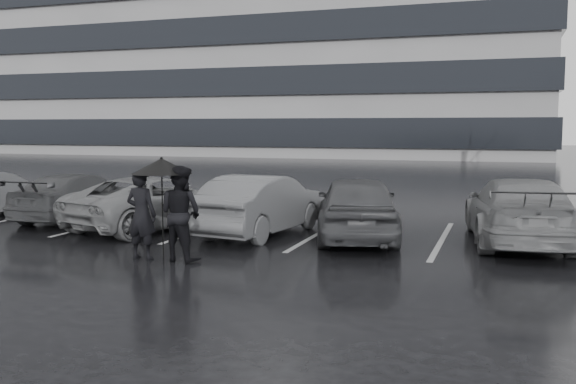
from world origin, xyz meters
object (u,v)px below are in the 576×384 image
Objects in this scene: pedestrian_left at (141,215)px; pedestrian_right at (181,213)px; car_main at (357,207)px; car_west_c at (80,197)px; car_west_b at (155,202)px; car_west_a at (262,205)px; car_east at (519,211)px.

pedestrian_right is (0.76, 0.12, 0.04)m from pedestrian_left.
car_main is 7.64m from car_west_c.
car_west_b is 2.60× the size of pedestrian_right.
car_west_b is (-5.02, -0.03, -0.08)m from car_main.
pedestrian_right is (5.01, -3.79, 0.26)m from car_west_c.
pedestrian_left reaches higher than car_west_a.
pedestrian_left is (1.66, -3.32, 0.20)m from car_west_b.
pedestrian_right is (2.42, -3.20, 0.25)m from car_west_b.
car_west_a is 3.24m from pedestrian_right.
car_main is 5.02m from car_west_b.
pedestrian_left is (-6.72, -3.95, 0.14)m from car_east.
car_east is at bearing -147.68° from pedestrian_left.
car_west_c is 6.29m from pedestrian_right.
car_main is at bearing -172.00° from car_west_a.
car_east is 2.74× the size of pedestrian_right.
car_east is at bearing -158.62° from car_west_b.
pedestrian_left reaches higher than car_east.
car_east is at bearing -134.71° from pedestrian_right.
car_west_b is 1.07× the size of car_west_c.
car_main is 0.87× the size of car_east.
car_main is at bearing 3.11° from car_east.
car_east is 2.88× the size of pedestrian_left.
pedestrian_left reaches higher than car_west_b.
car_west_b is at bearing 167.98° from car_west_c.
pedestrian_right is (-0.37, -3.22, 0.20)m from car_west_a.
car_east reaches higher than car_west_b.
car_main is at bearing -133.20° from pedestrian_left.
car_west_c is at bearing -6.76° from car_east.
car_west_c is at bearing -19.12° from car_main.
car_west_a is 2.48× the size of pedestrian_left.
car_west_a is 5.63m from car_east.
car_west_a is 3.52m from pedestrian_left.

